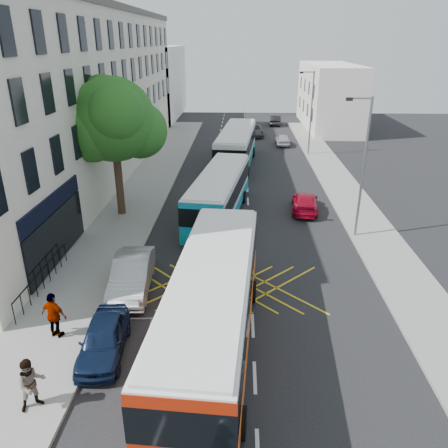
# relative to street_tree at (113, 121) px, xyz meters

# --- Properties ---
(ground) EXTENTS (120.00, 120.00, 0.00)m
(ground) POSITION_rel_street_tree_xyz_m (8.51, -14.97, -6.29)
(ground) COLOR black
(ground) RESTS_ON ground
(pavement_left) EXTENTS (5.00, 70.00, 0.15)m
(pavement_left) POSITION_rel_street_tree_xyz_m (0.01, 0.03, -6.22)
(pavement_left) COLOR gray
(pavement_left) RESTS_ON ground
(pavement_right) EXTENTS (3.00, 70.00, 0.15)m
(pavement_right) POSITION_rel_street_tree_xyz_m (16.01, 0.03, -6.22)
(pavement_right) COLOR gray
(pavement_right) RESTS_ON ground
(terrace_main) EXTENTS (8.30, 45.00, 13.50)m
(terrace_main) POSITION_rel_street_tree_xyz_m (-5.49, 9.52, 0.46)
(terrace_main) COLOR beige
(terrace_main) RESTS_ON ground
(terrace_far) EXTENTS (8.00, 20.00, 10.00)m
(terrace_far) POSITION_rel_street_tree_xyz_m (-5.49, 40.03, -1.29)
(terrace_far) COLOR silver
(terrace_far) RESTS_ON ground
(building_right) EXTENTS (6.00, 18.00, 8.00)m
(building_right) POSITION_rel_street_tree_xyz_m (19.51, 33.03, -2.29)
(building_right) COLOR silver
(building_right) RESTS_ON ground
(street_tree) EXTENTS (6.30, 5.70, 8.80)m
(street_tree) POSITION_rel_street_tree_xyz_m (0.00, 0.00, 0.00)
(street_tree) COLOR #382619
(street_tree) RESTS_ON pavement_left
(lamp_near) EXTENTS (1.45, 0.15, 8.00)m
(lamp_near) POSITION_rel_street_tree_xyz_m (14.71, -2.97, -1.68)
(lamp_near) COLOR slate
(lamp_near) RESTS_ON pavement_right
(lamp_far) EXTENTS (1.45, 0.15, 8.00)m
(lamp_far) POSITION_rel_street_tree_xyz_m (14.71, 17.03, -1.68)
(lamp_far) COLOR slate
(lamp_far) RESTS_ON pavement_right
(railings) EXTENTS (0.08, 5.60, 1.14)m
(railings) POSITION_rel_street_tree_xyz_m (-1.19, -9.67, -5.57)
(railings) COLOR black
(railings) RESTS_ON pavement_left
(bus_near) EXTENTS (3.62, 12.22, 3.39)m
(bus_near) POSITION_rel_street_tree_xyz_m (6.94, -13.31, -4.51)
(bus_near) COLOR silver
(bus_near) RESTS_ON ground
(bus_mid) EXTENTS (3.96, 11.02, 3.03)m
(bus_mid) POSITION_rel_street_tree_xyz_m (6.56, -0.03, -4.70)
(bus_mid) COLOR silver
(bus_mid) RESTS_ON ground
(bus_far) EXTENTS (3.81, 12.11, 3.35)m
(bus_far) POSITION_rel_street_tree_xyz_m (7.54, 13.08, -4.53)
(bus_far) COLOR silver
(bus_far) RESTS_ON ground
(parked_car_blue) EXTENTS (1.88, 4.01, 1.33)m
(parked_car_blue) POSITION_rel_street_tree_xyz_m (2.91, -13.90, -5.63)
(parked_car_blue) COLOR #0E1A38
(parked_car_blue) RESTS_ON ground
(parked_car_silver) EXTENTS (2.04, 4.92, 1.58)m
(parked_car_silver) POSITION_rel_street_tree_xyz_m (2.91, -9.33, -5.50)
(parked_car_silver) COLOR #A8A9B0
(parked_car_silver) RESTS_ON ground
(red_hatchback) EXTENTS (2.25, 4.47, 1.25)m
(red_hatchback) POSITION_rel_street_tree_xyz_m (12.38, 1.32, -5.67)
(red_hatchback) COLOR #A30720
(red_hatchback) RESTS_ON ground
(distant_car_grey) EXTENTS (2.62, 5.01, 1.35)m
(distant_car_grey) POSITION_rel_street_tree_xyz_m (9.47, 26.54, -5.62)
(distant_car_grey) COLOR #3C3F44
(distant_car_grey) RESTS_ON ground
(distant_car_silver) EXTENTS (1.50, 3.68, 1.25)m
(distant_car_silver) POSITION_rel_street_tree_xyz_m (12.61, 21.65, -5.67)
(distant_car_silver) COLOR #ABADB3
(distant_car_silver) RESTS_ON ground
(distant_car_dark) EXTENTS (1.87, 4.20, 1.34)m
(distant_car_dark) POSITION_rel_street_tree_xyz_m (12.71, 34.12, -5.62)
(distant_car_dark) COLOR black
(distant_car_dark) RESTS_ON ground
(pedestrian_near) EXTENTS (1.11, 1.08, 1.81)m
(pedestrian_near) POSITION_rel_street_tree_xyz_m (1.51, -16.68, -5.24)
(pedestrian_near) COLOR gray
(pedestrian_near) RESTS_ON pavement_left
(pedestrian_far) EXTENTS (1.22, 0.80, 1.93)m
(pedestrian_far) POSITION_rel_street_tree_xyz_m (0.81, -13.14, -5.18)
(pedestrian_far) COLOR gray
(pedestrian_far) RESTS_ON pavement_left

